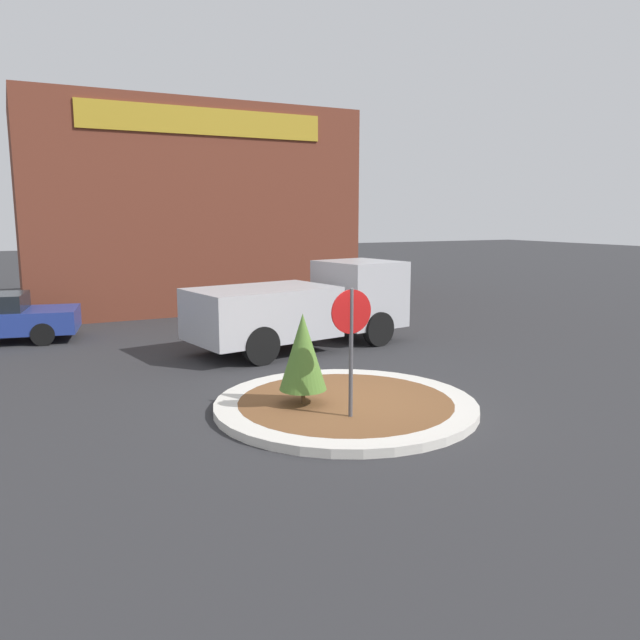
% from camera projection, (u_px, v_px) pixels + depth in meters
% --- Properties ---
extents(ground_plane, '(120.00, 120.00, 0.00)m').
position_uv_depth(ground_plane, '(345.00, 409.00, 11.44)').
color(ground_plane, '#2D2D30').
extents(traffic_island, '(4.81, 4.81, 0.16)m').
position_uv_depth(traffic_island, '(345.00, 405.00, 11.43)').
color(traffic_island, beige).
rests_on(traffic_island, ground_plane).
extents(stop_sign, '(0.74, 0.07, 2.34)m').
position_uv_depth(stop_sign, '(351.00, 331.00, 10.30)').
color(stop_sign, '#4C4C51').
rests_on(stop_sign, ground_plane).
extents(island_shrub, '(0.85, 0.85, 1.65)m').
position_uv_depth(island_shrub, '(303.00, 352.00, 11.08)').
color(island_shrub, brown).
rests_on(island_shrub, traffic_island).
extents(utility_truck, '(6.27, 3.19, 2.24)m').
position_uv_depth(utility_truck, '(305.00, 305.00, 16.62)').
color(utility_truck, '#B2B2B7').
rests_on(utility_truck, ground_plane).
extents(storefront_building, '(12.05, 6.07, 7.47)m').
position_uv_depth(storefront_building, '(186.00, 209.00, 24.29)').
color(storefront_building, brown).
rests_on(storefront_building, ground_plane).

